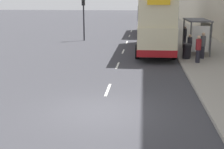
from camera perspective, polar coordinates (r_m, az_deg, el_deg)
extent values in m
plane|color=#38383D|center=(11.78, -2.35, -6.81)|extent=(220.00, 220.00, 0.00)
cube|color=gray|center=(49.84, 11.49, 8.70)|extent=(5.00, 93.00, 0.14)
cube|color=silver|center=(14.52, -0.75, -2.81)|extent=(0.12, 2.00, 0.01)
cube|color=silver|center=(19.83, 1.03, 1.67)|extent=(0.12, 2.00, 0.01)
cube|color=silver|center=(25.23, 2.06, 4.24)|extent=(0.12, 2.00, 0.01)
cube|color=silver|center=(30.66, 2.72, 5.91)|extent=(0.12, 2.00, 0.01)
cube|color=silver|center=(36.12, 3.19, 7.07)|extent=(0.12, 2.00, 0.01)
cube|color=silver|center=(41.58, 3.54, 7.93)|extent=(0.12, 2.00, 0.01)
cube|color=#4C4C51|center=(24.71, 15.29, 9.59)|extent=(1.60, 4.20, 0.08)
cylinder|color=#4C4C51|center=(22.75, 14.15, 6.21)|extent=(0.10, 0.10, 2.40)
cylinder|color=#4C4C51|center=(26.69, 12.94, 7.32)|extent=(0.10, 0.10, 2.40)
cylinder|color=#4C4C51|center=(23.00, 17.62, 6.06)|extent=(0.10, 0.10, 2.40)
cylinder|color=#4C4C51|center=(26.90, 15.92, 7.19)|extent=(0.10, 0.10, 2.40)
cube|color=#99A8B2|center=(24.93, 16.66, 6.95)|extent=(0.04, 3.68, 1.92)
cube|color=white|center=(22.92, 15.88, 6.28)|extent=(1.19, 0.10, 1.82)
cube|color=maroon|center=(24.96, 15.56, 5.01)|extent=(0.36, 2.80, 0.08)
cube|color=beige|center=(25.41, 7.77, 7.43)|extent=(2.55, 11.06, 1.85)
cube|color=beige|center=(25.28, 7.91, 11.71)|extent=(2.50, 10.73, 1.95)
cube|color=maroon|center=(25.49, 7.72, 5.86)|extent=(2.58, 11.12, 0.45)
cube|color=#2D3847|center=(25.37, 7.80, 8.26)|extent=(2.58, 10.40, 0.81)
cube|color=#2D3847|center=(25.28, 7.90, 11.49)|extent=(2.55, 10.40, 0.94)
cube|color=yellow|center=(19.76, 8.54, 13.00)|extent=(1.40, 0.08, 0.36)
cylinder|color=black|center=(29.24, 4.96, 6.47)|extent=(0.30, 1.00, 1.00)
cylinder|color=black|center=(29.31, 9.98, 6.34)|extent=(0.30, 1.00, 1.00)
cylinder|color=black|center=(22.12, 4.67, 4.18)|extent=(0.30, 1.00, 1.00)
cylinder|color=black|center=(22.22, 11.27, 4.00)|extent=(0.30, 1.00, 1.00)
cube|color=beige|center=(38.67, 7.10, 9.53)|extent=(2.55, 10.17, 1.85)
cube|color=beige|center=(38.58, 7.18, 12.35)|extent=(2.50, 9.87, 1.95)
cube|color=maroon|center=(38.72, 7.07, 8.50)|extent=(2.58, 10.22, 0.45)
cube|color=#2D3847|center=(38.64, 7.12, 10.08)|extent=(2.58, 9.56, 0.81)
cube|color=#2D3847|center=(38.58, 7.18, 12.20)|extent=(2.55, 9.56, 0.94)
cube|color=yellow|center=(33.51, 7.42, 13.23)|extent=(1.40, 0.08, 0.36)
cylinder|color=black|center=(42.18, 5.21, 8.65)|extent=(0.30, 1.00, 1.00)
cylinder|color=black|center=(42.23, 8.71, 8.56)|extent=(0.30, 1.00, 1.00)
cylinder|color=black|center=(35.60, 5.09, 7.74)|extent=(0.30, 1.00, 1.00)
cylinder|color=black|center=(35.66, 9.23, 7.63)|extent=(0.30, 1.00, 1.00)
cube|color=#4C5156|center=(74.75, 7.04, 10.91)|extent=(1.80, 4.02, 0.82)
cube|color=#2D3847|center=(74.52, 7.06, 11.47)|extent=(1.59, 1.93, 0.67)
cylinder|color=black|center=(76.01, 6.32, 10.66)|extent=(0.20, 0.60, 0.60)
cylinder|color=black|center=(76.04, 7.71, 10.62)|extent=(0.20, 0.60, 0.60)
cylinder|color=black|center=(73.51, 6.34, 10.56)|extent=(0.20, 0.60, 0.60)
cylinder|color=black|center=(73.55, 7.77, 10.52)|extent=(0.20, 0.60, 0.60)
cylinder|color=#23232D|center=(20.71, 15.42, 3.24)|extent=(0.28, 0.28, 0.83)
cylinder|color=maroon|center=(20.60, 15.55, 5.31)|extent=(0.34, 0.34, 0.69)
sphere|color=tan|center=(20.54, 15.63, 6.57)|extent=(0.22, 0.22, 0.22)
cylinder|color=#23232D|center=(22.49, 13.91, 4.04)|extent=(0.26, 0.26, 0.76)
cylinder|color=#26262D|center=(22.39, 14.01, 5.80)|extent=(0.32, 0.32, 0.64)
sphere|color=tan|center=(22.34, 14.07, 6.88)|extent=(0.21, 0.21, 0.21)
cylinder|color=#23232D|center=(28.74, 13.12, 6.10)|extent=(0.27, 0.27, 0.78)
cylinder|color=#26262D|center=(28.66, 13.20, 7.52)|extent=(0.32, 0.32, 0.65)
sphere|color=tan|center=(28.62, 13.25, 8.37)|extent=(0.21, 0.21, 0.21)
cylinder|color=#23232D|center=(22.28, 16.17, 3.92)|extent=(0.29, 0.29, 0.85)
cylinder|color=#4C4C51|center=(22.17, 16.30, 5.89)|extent=(0.35, 0.35, 0.70)
sphere|color=tan|center=(22.12, 16.38, 7.09)|extent=(0.23, 0.23, 0.23)
cylinder|color=black|center=(21.91, 13.47, 4.06)|extent=(0.52, 0.52, 0.95)
cylinder|color=#2D2D33|center=(21.83, 13.55, 5.42)|extent=(0.55, 0.55, 0.10)
cylinder|color=black|center=(31.88, -5.19, 10.21)|extent=(0.14, 0.14, 4.50)
cube|color=black|center=(31.77, -5.27, 13.27)|extent=(0.30, 0.24, 0.90)
sphere|color=#2D2D2D|center=(31.65, -5.32, 13.27)|extent=(0.16, 0.16, 0.16)
sphere|color=#2D2D2D|center=(31.66, -5.31, 12.78)|extent=(0.16, 0.16, 0.16)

